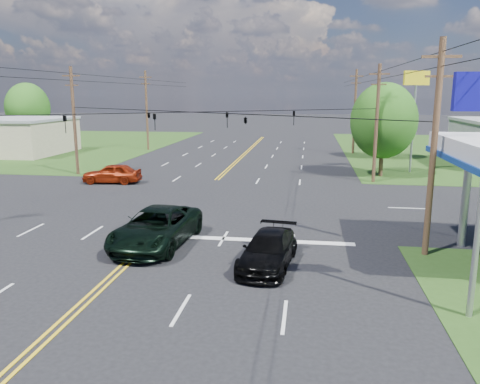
% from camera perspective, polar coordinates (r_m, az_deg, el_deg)
% --- Properties ---
extents(ground, '(280.00, 280.00, 0.00)m').
position_cam_1_polar(ground, '(31.99, -5.64, -1.13)').
color(ground, black).
rests_on(ground, ground).
extents(grass_nw, '(46.00, 48.00, 0.03)m').
position_cam_1_polar(grass_nw, '(75.76, -26.05, 5.28)').
color(grass_nw, '#254616').
rests_on(grass_nw, ground).
extents(stop_bar, '(10.00, 0.50, 0.02)m').
position_cam_1_polar(stop_bar, '(23.51, 1.57, -5.90)').
color(stop_bar, silver).
rests_on(stop_bar, ground).
extents(pole_se, '(1.60, 0.28, 9.50)m').
position_cam_1_polar(pole_se, '(22.02, 22.55, 5.08)').
color(pole_se, '#40281B').
rests_on(pole_se, ground).
extents(pole_nw, '(1.60, 0.28, 9.50)m').
position_cam_1_polar(pole_nw, '(44.37, -19.56, 8.31)').
color(pole_nw, '#40281B').
rests_on(pole_nw, ground).
extents(pole_ne, '(1.60, 0.28, 9.50)m').
position_cam_1_polar(pole_ne, '(39.66, 16.31, 8.16)').
color(pole_ne, '#40281B').
rests_on(pole_ne, ground).
extents(pole_left_far, '(1.60, 0.28, 10.00)m').
position_cam_1_polar(pole_left_far, '(61.80, -11.31, 9.82)').
color(pole_left_far, '#40281B').
rests_on(pole_left_far, ground).
extents(pole_right_far, '(1.60, 0.28, 10.00)m').
position_cam_1_polar(pole_right_far, '(58.51, 13.82, 9.61)').
color(pole_right_far, '#40281B').
rests_on(pole_right_far, ground).
extents(span_wire_signals, '(26.00, 18.00, 1.13)m').
position_cam_1_polar(span_wire_signals, '(31.19, -5.87, 9.67)').
color(span_wire_signals, black).
rests_on(span_wire_signals, ground).
extents(power_lines, '(26.04, 100.00, 0.64)m').
position_cam_1_polar(power_lines, '(29.27, -6.96, 14.60)').
color(power_lines, black).
rests_on(power_lines, ground).
extents(tree_right_a, '(5.70, 5.70, 8.18)m').
position_cam_1_polar(tree_right_a, '(42.77, 17.11, 8.29)').
color(tree_right_a, '#40281B').
rests_on(tree_right_a, ground).
extents(tree_right_b, '(4.94, 4.94, 7.09)m').
position_cam_1_polar(tree_right_b, '(55.03, 17.82, 8.27)').
color(tree_right_b, '#40281B').
rests_on(tree_right_b, ground).
extents(tree_far_l, '(6.08, 6.08, 8.72)m').
position_cam_1_polar(tree_far_l, '(73.79, -24.47, 9.33)').
color(tree_far_l, '#40281B').
rests_on(tree_far_l, ground).
extents(pickup_dkgreen, '(3.43, 6.60, 1.78)m').
position_cam_1_polar(pickup_dkgreen, '(22.85, -10.16, -4.29)').
color(pickup_dkgreen, black).
rests_on(pickup_dkgreen, ground).
extents(suv_black, '(2.56, 5.09, 1.42)m').
position_cam_1_polar(suv_black, '(19.93, 3.47, -7.09)').
color(suv_black, black).
rests_on(suv_black, ground).
extents(sedan_red, '(4.83, 2.25, 1.60)m').
position_cam_1_polar(sedan_red, '(39.60, -15.35, 2.21)').
color(sedan_red, maroon).
rests_on(sedan_red, ground).
extents(polesign_ne, '(2.43, 1.17, 9.18)m').
position_cam_1_polar(polesign_ne, '(45.70, 20.62, 11.31)').
color(polesign_ne, '#A5A5AA').
rests_on(polesign_ne, ground).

